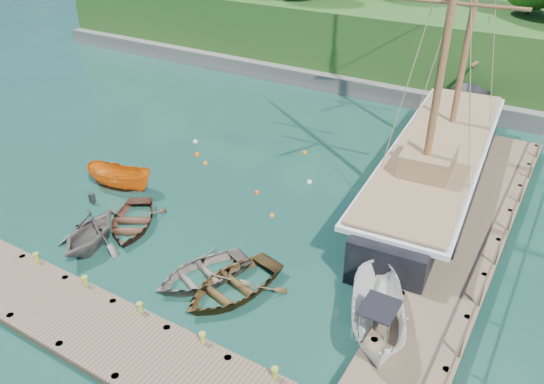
{
  "coord_description": "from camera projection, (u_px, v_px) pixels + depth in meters",
  "views": [
    {
      "loc": [
        14.15,
        -15.44,
        14.9
      ],
      "look_at": [
        2.85,
        3.23,
        2.0
      ],
      "focal_mm": 35.0,
      "sensor_mm": 36.0,
      "label": 1
    }
  ],
  "objects": [
    {
      "name": "motorboat_orange",
      "position": [
        122.0,
        188.0,
        29.66
      ],
      "size": [
        4.26,
        2.22,
        1.57
      ],
      "primitive_type": "imported",
      "rotation": [
        0.0,
        0.0,
        1.75
      ],
      "color": "orange",
      "rests_on": "ground"
    },
    {
      "name": "bollard_1",
      "position": [
        89.0,
        296.0,
        21.95
      ],
      "size": [
        0.26,
        0.26,
        0.45
      ],
      "primitive_type": "cylinder",
      "color": "olive",
      "rests_on": "ground"
    },
    {
      "name": "mooring_buoy_2",
      "position": [
        257.0,
        193.0,
        29.18
      ],
      "size": [
        0.29,
        0.29,
        0.29
      ],
      "primitive_type": "sphere",
      "color": "#E94B0E",
      "rests_on": "ground"
    },
    {
      "name": "mooring_buoy_1",
      "position": [
        205.0,
        164.0,
        32.18
      ],
      "size": [
        0.32,
        0.32,
        0.32
      ],
      "primitive_type": "sphere",
      "color": "orange",
      "rests_on": "ground"
    },
    {
      "name": "bollard_0",
      "position": [
        41.0,
        272.0,
        23.29
      ],
      "size": [
        0.26,
        0.26,
        0.45
      ],
      "primitive_type": "cylinder",
      "color": "olive",
      "rests_on": "ground"
    },
    {
      "name": "mooring_buoy_5",
      "position": [
        305.0,
        153.0,
        33.46
      ],
      "size": [
        0.3,
        0.3,
        0.3
      ],
      "primitive_type": "sphere",
      "color": "#F56D00",
      "rests_on": "ground"
    },
    {
      "name": "rowboat_0",
      "position": [
        132.0,
        227.0,
        26.35
      ],
      "size": [
        4.76,
        5.18,
        0.88
      ],
      "primitive_type": "imported",
      "rotation": [
        0.0,
        0.0,
        0.54
      ],
      "color": "#533122",
      "rests_on": "ground"
    },
    {
      "name": "mooring_buoy_3",
      "position": [
        309.0,
        182.0,
        30.2
      ],
      "size": [
        0.3,
        0.3,
        0.3
      ],
      "primitive_type": "sphere",
      "color": "white",
      "rests_on": "ground"
    },
    {
      "name": "mooring_buoy_4",
      "position": [
        197.0,
        155.0,
        33.17
      ],
      "size": [
        0.36,
        0.36,
        0.36
      ],
      "primitive_type": "sphere",
      "color": "#D05409",
      "rests_on": "ground"
    },
    {
      "name": "rowboat_3",
      "position": [
        203.0,
        279.0,
        22.88
      ],
      "size": [
        4.6,
        5.22,
        0.9
      ],
      "primitive_type": "imported",
      "rotation": [
        0.0,
        0.0,
        -0.42
      ],
      "color": "#6B6156",
      "rests_on": "ground"
    },
    {
      "name": "schooner",
      "position": [
        435.0,
        170.0,
        29.29
      ],
      "size": [
        6.25,
        26.52,
        19.24
      ],
      "rotation": [
        0.0,
        0.0,
        0.08
      ],
      "color": "black",
      "rests_on": "ground"
    },
    {
      "name": "dock_near",
      "position": [
        114.0,
        338.0,
        19.36
      ],
      "size": [
        20.0,
        3.2,
        1.1
      ],
      "color": "brown",
      "rests_on": "ground"
    },
    {
      "name": "rowboat_1",
      "position": [
        92.0,
        247.0,
        24.92
      ],
      "size": [
        4.09,
        4.45,
        1.98
      ],
      "primitive_type": "imported",
      "rotation": [
        0.0,
        0.0,
        0.26
      ],
      "color": "#625A52",
      "rests_on": "ground"
    },
    {
      "name": "ground",
      "position": [
        186.0,
        242.0,
        25.26
      ],
      "size": [
        160.0,
        160.0,
        0.0
      ],
      "primitive_type": "plane",
      "color": "#133A2D",
      "rests_on": "ground"
    },
    {
      "name": "mooring_buoy_7",
      "position": [
        272.0,
        216.0,
        27.19
      ],
      "size": [
        0.29,
        0.29,
        0.29
      ],
      "primitive_type": "sphere",
      "color": "orange",
      "rests_on": "ground"
    },
    {
      "name": "bollard_3",
      "position": [
        204.0,
        354.0,
        19.27
      ],
      "size": [
        0.26,
        0.26,
        0.45
      ],
      "primitive_type": "cylinder",
      "color": "olive",
      "rests_on": "ground"
    },
    {
      "name": "cabin_boat_white",
      "position": [
        376.0,
        335.0,
        20.08
      ],
      "size": [
        3.91,
        5.65,
        2.04
      ],
      "primitive_type": "imported",
      "rotation": [
        0.0,
        0.0,
        0.4
      ],
      "color": "white",
      "rests_on": "ground"
    },
    {
      "name": "mooring_buoy_0",
      "position": [
        123.0,
        178.0,
        30.62
      ],
      "size": [
        0.34,
        0.34,
        0.34
      ],
      "primitive_type": "sphere",
      "color": "silver",
      "rests_on": "ground"
    },
    {
      "name": "bollard_2",
      "position": [
        143.0,
        323.0,
        20.61
      ],
      "size": [
        0.26,
        0.26,
        0.45
      ],
      "primitive_type": "cylinder",
      "color": "olive",
      "rests_on": "ground"
    },
    {
      "name": "mooring_buoy_6",
      "position": [
        195.0,
        142.0,
        34.83
      ],
      "size": [
        0.34,
        0.34,
        0.34
      ],
      "primitive_type": "sphere",
      "color": "silver",
      "rests_on": "ground"
    },
    {
      "name": "rowboat_2",
      "position": [
        233.0,
        292.0,
        22.17
      ],
      "size": [
        4.43,
        5.41,
        0.98
      ],
      "primitive_type": "imported",
      "rotation": [
        0.0,
        0.0,
        -0.24
      ],
      "color": "#4D371A",
      "rests_on": "ground"
    },
    {
      "name": "dock_east",
      "position": [
        469.0,
        234.0,
        25.06
      ],
      "size": [
        3.2,
        24.0,
        1.1
      ],
      "color": "brown",
      "rests_on": "ground"
    }
  ]
}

